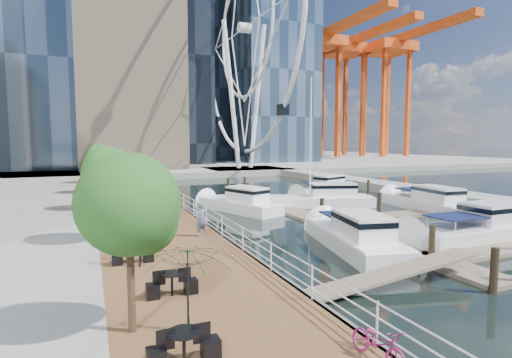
{
  "coord_description": "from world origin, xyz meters",
  "views": [
    {
      "loc": [
        -12.25,
        -16.28,
        5.85
      ],
      "look_at": [
        -0.58,
        11.69,
        3.0
      ],
      "focal_mm": 28.0,
      "sensor_mm": 36.0,
      "label": 1
    }
  ],
  "objects": [
    {
      "name": "ground",
      "position": [
        0.0,
        0.0,
        0.0
      ],
      "size": [
        520.0,
        520.0,
        0.0
      ],
      "primitive_type": "plane",
      "color": "black",
      "rests_on": "ground"
    },
    {
      "name": "boardwalk",
      "position": [
        -9.0,
        15.0,
        0.5
      ],
      "size": [
        6.0,
        60.0,
        1.0
      ],
      "primitive_type": "cube",
      "color": "brown",
      "rests_on": "ground"
    },
    {
      "name": "seawall",
      "position": [
        -6.0,
        15.0,
        0.5
      ],
      "size": [
        0.25,
        60.0,
        1.0
      ],
      "primitive_type": "cube",
      "color": "#595954",
      "rests_on": "ground"
    },
    {
      "name": "land_far",
      "position": [
        0.0,
        102.0,
        0.5
      ],
      "size": [
        200.0,
        114.0,
        1.0
      ],
      "primitive_type": "cube",
      "color": "gray",
      "rests_on": "ground"
    },
    {
      "name": "breakwater",
      "position": [
        20.0,
        20.0,
        0.5
      ],
      "size": [
        4.0,
        60.0,
        1.0
      ],
      "primitive_type": "cube",
      "color": "gray",
      "rests_on": "ground"
    },
    {
      "name": "pier",
      "position": [
        14.0,
        52.0,
        0.5
      ],
      "size": [
        14.0,
        12.0,
        1.0
      ],
      "primitive_type": "cube",
      "color": "gray",
      "rests_on": "ground"
    },
    {
      "name": "railing",
      "position": [
        -6.1,
        15.0,
        1.52
      ],
      "size": [
        0.1,
        60.0,
        1.05
      ],
      "primitive_type": null,
      "color": "white",
      "rests_on": "boardwalk"
    },
    {
      "name": "floating_docks",
      "position": [
        7.97,
        9.98,
        0.49
      ],
      "size": [
        16.0,
        34.0,
        2.6
      ],
      "color": "#6D6051",
      "rests_on": "ground"
    },
    {
      "name": "ferris_wheel",
      "position": [
        14.0,
        52.0,
        25.92
      ],
      "size": [
        5.8,
        45.6,
        47.8
      ],
      "color": "white",
      "rests_on": "ground"
    },
    {
      "name": "port_cranes",
      "position": [
        67.67,
        95.67,
        20.0
      ],
      "size": [
        40.0,
        52.0,
        38.0
      ],
      "color": "#D84C14",
      "rests_on": "ground"
    },
    {
      "name": "street_trees",
      "position": [
        -11.4,
        14.0,
        4.29
      ],
      "size": [
        2.6,
        42.6,
        4.6
      ],
      "color": "#3F2B1C",
      "rests_on": "ground"
    },
    {
      "name": "cafe_tables",
      "position": [
        -10.4,
        -2.0,
        1.37
      ],
      "size": [
        2.5,
        13.7,
        0.74
      ],
      "color": "black",
      "rests_on": "ground"
    },
    {
      "name": "yacht_foreground",
      "position": [
        9.53,
        0.23,
        0.0
      ],
      "size": [
        11.56,
        3.17,
        2.15
      ],
      "primitive_type": null,
      "rotation": [
        0.0,
        0.0,
        1.58
      ],
      "color": "silver",
      "rests_on": "ground"
    },
    {
      "name": "bicycle",
      "position": [
        -6.5,
        -9.54,
        1.42
      ],
      "size": [
        0.69,
        1.62,
        0.83
      ],
      "primitive_type": "imported",
      "rotation": [
        0.0,
        0.0,
        0.09
      ],
      "color": "#9A165E",
      "rests_on": "boardwalk"
    },
    {
      "name": "pedestrian_near",
      "position": [
        -7.07,
        3.36,
        1.88
      ],
      "size": [
        0.72,
        0.56,
        1.76
      ],
      "primitive_type": "imported",
      "rotation": [
        0.0,
        0.0,
        0.23
      ],
      "color": "#515B6C",
      "rests_on": "boardwalk"
    },
    {
      "name": "pedestrian_mid",
      "position": [
        -6.53,
        16.21,
        1.82
      ],
      "size": [
        0.9,
        0.98,
        1.64
      ],
      "primitive_type": "imported",
      "rotation": [
        0.0,
        0.0,
        -2.01
      ],
      "color": "#836E5A",
      "rests_on": "boardwalk"
    },
    {
      "name": "pedestrian_far",
      "position": [
        -8.67,
        28.36,
        1.84
      ],
      "size": [
        1.06,
        0.77,
        1.68
      ],
      "primitive_type": "imported",
      "rotation": [
        0.0,
        0.0,
        2.73
      ],
      "color": "#2E3439",
      "rests_on": "boardwalk"
    },
    {
      "name": "moored_yachts",
      "position": [
        6.92,
        11.5,
        0.0
      ],
      "size": [
        19.83,
        34.71,
        11.5
      ],
      "color": "white",
      "rests_on": "ground"
    },
    {
      "name": "cafe_seating",
      "position": [
        -10.4,
        -2.35,
        2.14
      ],
      "size": [
        3.63,
        9.81,
        2.46
      ],
      "color": "black",
      "rests_on": "ground"
    }
  ]
}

